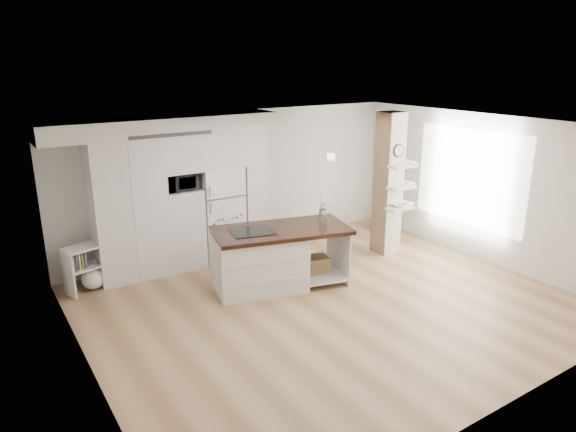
{
  "coord_description": "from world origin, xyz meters",
  "views": [
    {
      "loc": [
        -4.45,
        -5.68,
        3.62
      ],
      "look_at": [
        -0.17,
        0.9,
        1.21
      ],
      "focal_mm": 32.0,
      "sensor_mm": 36.0,
      "label": 1
    }
  ],
  "objects_px": {
    "bookshelf": "(89,271)",
    "refrigerator": "(220,213)",
    "kitchen_island": "(266,258)",
    "floor_plant_a": "(385,236)"
  },
  "relations": [
    {
      "from": "bookshelf",
      "to": "floor_plant_a",
      "type": "relative_size",
      "value": 1.69
    },
    {
      "from": "refrigerator",
      "to": "kitchen_island",
      "type": "relative_size",
      "value": 0.73
    },
    {
      "from": "kitchen_island",
      "to": "refrigerator",
      "type": "bearing_deg",
      "value": 105.27
    },
    {
      "from": "refrigerator",
      "to": "kitchen_island",
      "type": "distance_m",
      "value": 1.68
    },
    {
      "from": "refrigerator",
      "to": "kitchen_island",
      "type": "bearing_deg",
      "value": -88.78
    },
    {
      "from": "refrigerator",
      "to": "floor_plant_a",
      "type": "bearing_deg",
      "value": -24.06
    },
    {
      "from": "bookshelf",
      "to": "refrigerator",
      "type": "bearing_deg",
      "value": -12.0
    },
    {
      "from": "refrigerator",
      "to": "kitchen_island",
      "type": "xyz_separation_m",
      "value": [
        0.03,
        -1.64,
        -0.36
      ]
    },
    {
      "from": "kitchen_island",
      "to": "floor_plant_a",
      "type": "xyz_separation_m",
      "value": [
        2.93,
        0.31,
        -0.29
      ]
    },
    {
      "from": "kitchen_island",
      "to": "bookshelf",
      "type": "height_order",
      "value": "kitchen_island"
    }
  ]
}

